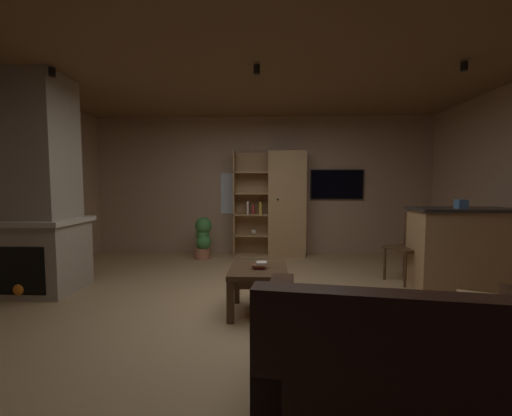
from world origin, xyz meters
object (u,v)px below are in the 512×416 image
at_px(dining_chair, 410,243).
at_px(potted_floor_plant, 203,237).
at_px(bookshelf_cabinet, 282,205).
at_px(coffee_table, 258,278).
at_px(wall_mounted_tv, 337,184).
at_px(stone_fireplace, 38,196).
at_px(table_book_0, 259,267).
at_px(table_book_1, 258,266).
at_px(kitchen_bar_counter, 474,248).
at_px(leather_couch, 413,371).
at_px(tissue_box, 461,204).
at_px(table_book_2, 262,263).

xyz_separation_m(dining_chair, potted_floor_plant, (-3.11, 1.21, -0.14)).
bearing_deg(bookshelf_cabinet, coffee_table, -97.16).
bearing_deg(wall_mounted_tv, coffee_table, -115.45).
bearing_deg(wall_mounted_tv, stone_fireplace, -150.01).
bearing_deg(table_book_0, table_book_1, -105.13).
height_order(bookshelf_cabinet, coffee_table, bookshelf_cabinet).
height_order(bookshelf_cabinet, kitchen_bar_counter, bookshelf_cabinet).
height_order(leather_couch, table_book_0, leather_couch).
bearing_deg(stone_fireplace, coffee_table, -11.23).
bearing_deg(tissue_box, table_book_2, -161.54).
xyz_separation_m(coffee_table, wall_mounted_tv, (1.38, 2.91, 0.96)).
relative_size(kitchen_bar_counter, table_book_1, 11.59).
xyz_separation_m(coffee_table, potted_floor_plant, (-1.08, 2.38, 0.02)).
bearing_deg(table_book_2, tissue_box, 18.46).
bearing_deg(stone_fireplace, potted_floor_plant, 48.32).
relative_size(table_book_0, table_book_1, 0.85).
distance_m(table_book_2, potted_floor_plant, 2.61).
height_order(kitchen_bar_counter, table_book_1, kitchen_bar_counter).
distance_m(bookshelf_cabinet, potted_floor_plant, 1.56).
bearing_deg(dining_chair, table_book_2, -150.21).
bearing_deg(stone_fireplace, table_book_2, -10.58).
xyz_separation_m(table_book_0, table_book_2, (0.02, 0.01, 0.04)).
distance_m(table_book_0, table_book_1, 0.04).
xyz_separation_m(leather_couch, potted_floor_plant, (-1.99, 3.87, 0.09)).
xyz_separation_m(table_book_2, dining_chair, (2.00, 1.14, 0.01)).
height_order(tissue_box, coffee_table, tissue_box).
relative_size(table_book_2, wall_mounted_tv, 0.11).
relative_size(kitchen_bar_counter, dining_chair, 1.68).
bearing_deg(tissue_box, wall_mounted_tv, 118.42).
bearing_deg(potted_floor_plant, coffee_table, -65.56).
distance_m(tissue_box, coffee_table, 2.73).
height_order(leather_couch, table_book_1, leather_couch).
relative_size(bookshelf_cabinet, table_book_0, 17.06).
bearing_deg(leather_couch, stone_fireplace, 150.76).
bearing_deg(kitchen_bar_counter, table_book_1, -161.22).
xyz_separation_m(bookshelf_cabinet, table_book_1, (-0.34, -2.71, -0.46)).
bearing_deg(tissue_box, bookshelf_cabinet, 139.42).
height_order(table_book_0, potted_floor_plant, potted_floor_plant).
xyz_separation_m(leather_couch, table_book_1, (-0.91, 1.48, 0.20)).
xyz_separation_m(potted_floor_plant, wall_mounted_tv, (2.47, 0.53, 0.94)).
bearing_deg(wall_mounted_tv, bookshelf_cabinet, -168.62).
distance_m(table_book_0, dining_chair, 2.33).
bearing_deg(bookshelf_cabinet, dining_chair, -42.07).
xyz_separation_m(kitchen_bar_counter, table_book_2, (-2.69, -0.89, -0.00)).
relative_size(tissue_box, table_book_0, 1.06).
bearing_deg(kitchen_bar_counter, stone_fireplace, -176.04).
height_order(leather_couch, coffee_table, leather_couch).
distance_m(leather_couch, table_book_0, 1.77).
xyz_separation_m(bookshelf_cabinet, kitchen_bar_counter, (2.39, -1.78, -0.44)).
xyz_separation_m(tissue_box, leather_couch, (-1.59, -2.34, -0.79)).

